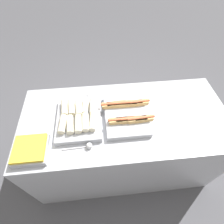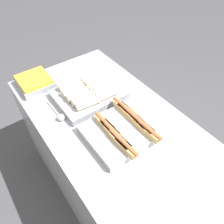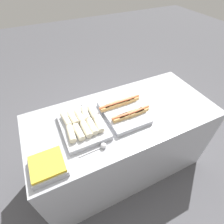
{
  "view_description": "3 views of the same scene",
  "coord_description": "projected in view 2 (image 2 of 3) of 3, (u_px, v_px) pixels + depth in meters",
  "views": [
    {
      "loc": [
        -0.2,
        -0.87,
        2.05
      ],
      "look_at": [
        -0.12,
        0.0,
        0.95
      ],
      "focal_mm": 28.0,
      "sensor_mm": 36.0,
      "label": 1
    },
    {
      "loc": [
        0.62,
        -0.54,
        1.9
      ],
      "look_at": [
        -0.12,
        0.0,
        0.95
      ],
      "focal_mm": 35.0,
      "sensor_mm": 36.0,
      "label": 2
    },
    {
      "loc": [
        -0.59,
        -0.99,
        2.01
      ],
      "look_at": [
        -0.12,
        0.0,
        0.95
      ],
      "focal_mm": 28.0,
      "sensor_mm": 36.0,
      "label": 3
    }
  ],
  "objects": [
    {
      "name": "ground_plane",
      "position": [
        120.0,
        194.0,
        1.94
      ],
      "size": [
        12.0,
        12.0,
        0.0
      ],
      "primitive_type": "plane",
      "color": "#4C4C51"
    },
    {
      "name": "tray_wraps",
      "position": [
        89.0,
        93.0,
        1.5
      ],
      "size": [
        0.35,
        0.44,
        0.1
      ],
      "color": "#A8AAB2",
      "rests_on": "counter"
    },
    {
      "name": "tray_side_front",
      "position": [
        35.0,
        82.0,
        1.59
      ],
      "size": [
        0.24,
        0.23,
        0.07
      ],
      "color": "#A8AAB2",
      "rests_on": "counter"
    },
    {
      "name": "serving_spoon_near",
      "position": [
        60.0,
        116.0,
        1.37
      ],
      "size": [
        0.22,
        0.05,
        0.05
      ],
      "color": "silver",
      "rests_on": "counter"
    },
    {
      "name": "tray_hotdogs",
      "position": [
        125.0,
        129.0,
        1.28
      ],
      "size": [
        0.41,
        0.44,
        0.1
      ],
      "color": "#A8AAB2",
      "rests_on": "counter"
    },
    {
      "name": "counter",
      "position": [
        121.0,
        169.0,
        1.62
      ],
      "size": [
        1.78,
        0.82,
        0.87
      ],
      "color": "#A8AAB2",
      "rests_on": "ground_plane"
    },
    {
      "name": "serving_spoon_far",
      "position": [
        123.0,
        86.0,
        1.58
      ],
      "size": [
        0.24,
        0.05,
        0.05
      ],
      "color": "silver",
      "rests_on": "counter"
    }
  ]
}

